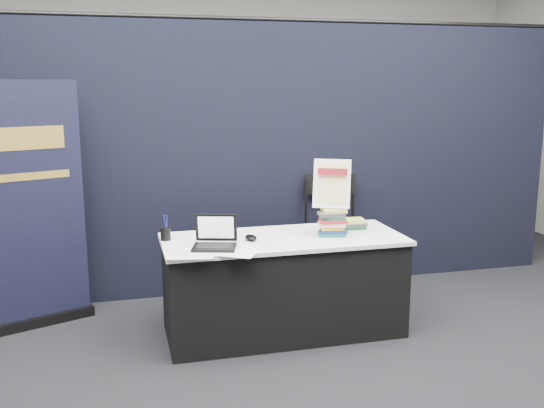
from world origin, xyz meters
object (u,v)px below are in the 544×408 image
at_px(book_stack_tall, 333,222).
at_px(book_stack_short, 353,224).
at_px(laptop, 213,240).
at_px(info_sign, 332,184).
at_px(pullup_banner, 35,221).
at_px(stacking_chair, 337,229).
at_px(display_table, 283,285).

bearing_deg(book_stack_tall, book_stack_short, 35.74).
height_order(laptop, info_sign, info_sign).
height_order(book_stack_tall, book_stack_short, book_stack_tall).
xyz_separation_m(book_stack_tall, info_sign, (0.00, 0.03, 0.28)).
relative_size(laptop, pullup_banner, 0.18).
bearing_deg(stacking_chair, pullup_banner, -170.06).
relative_size(book_stack_short, stacking_chair, 0.18).
bearing_deg(book_stack_short, display_table, -167.99).
height_order(display_table, book_stack_short, book_stack_short).
height_order(book_stack_tall, info_sign, info_sign).
bearing_deg(book_stack_short, info_sign, -149.46).
relative_size(book_stack_tall, stacking_chair, 0.20).
bearing_deg(info_sign, display_table, -156.74).
bearing_deg(display_table, laptop, -164.25).
xyz_separation_m(laptop, book_stack_short, (1.16, 0.29, -0.02)).
bearing_deg(book_stack_tall, laptop, -172.87).
bearing_deg(stacking_chair, book_stack_tall, -105.85).
relative_size(display_table, stacking_chair, 1.69).
xyz_separation_m(info_sign, stacking_chair, (0.33, 0.75, -0.54)).
xyz_separation_m(info_sign, pullup_banner, (-2.18, 0.62, -0.29)).
distance_m(book_stack_short, info_sign, 0.44).
bearing_deg(pullup_banner, info_sign, -37.77).
relative_size(info_sign, pullup_banner, 0.20).
xyz_separation_m(book_stack_tall, stacking_chair, (0.33, 0.78, -0.26)).
distance_m(info_sign, pullup_banner, 2.29).
bearing_deg(info_sign, laptop, -146.23).
relative_size(book_stack_tall, pullup_banner, 0.11).
xyz_separation_m(display_table, info_sign, (0.37, -0.01, 0.76)).
height_order(pullup_banner, stacking_chair, pullup_banner).
height_order(display_table, laptop, laptop).
distance_m(laptop, pullup_banner, 1.47).
relative_size(pullup_banner, stacking_chair, 1.79).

